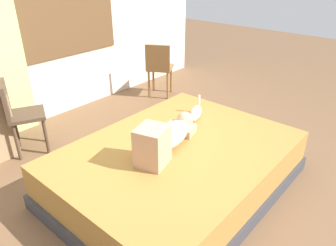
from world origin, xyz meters
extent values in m
plane|color=brown|center=(0.00, 0.00, 0.00)|extent=(16.00, 16.00, 0.00)
cube|color=beige|center=(0.00, 2.40, 1.45)|extent=(6.40, 0.12, 2.90)
cube|color=brown|center=(0.65, 2.33, 1.30)|extent=(1.45, 0.02, 1.01)
cube|color=white|center=(0.65, 2.33, 1.30)|extent=(1.37, 0.02, 0.93)
cube|color=#38383D|center=(0.10, -0.01, 0.07)|extent=(2.25, 1.68, 0.14)
cube|color=olive|center=(0.10, -0.01, 0.30)|extent=(2.19, 1.63, 0.31)
ellipsoid|color=#CCB299|center=(0.14, 0.10, 0.54)|extent=(0.61, 0.40, 0.17)
sphere|color=tan|center=(0.46, 0.19, 0.54)|extent=(0.17, 0.17, 0.17)
cube|color=tan|center=(-0.23, -0.01, 0.62)|extent=(0.32, 0.30, 0.34)
cube|color=tan|center=(0.35, 0.16, 0.49)|extent=(0.27, 0.32, 0.08)
ellipsoid|color=silver|center=(0.72, 0.23, 0.52)|extent=(0.28, 0.21, 0.13)
sphere|color=silver|center=(0.57, 0.17, 0.53)|extent=(0.08, 0.08, 0.08)
cylinder|color=silver|center=(0.85, 0.29, 0.58)|extent=(0.03, 0.03, 0.16)
cylinder|color=#4C3828|center=(-0.26, 1.77, 0.22)|extent=(0.04, 0.04, 0.44)
cylinder|color=#4C3828|center=(-0.39, 1.49, 0.22)|extent=(0.04, 0.04, 0.44)
cylinder|color=#4C3828|center=(-0.54, 1.90, 0.22)|extent=(0.04, 0.04, 0.44)
cylinder|color=#4C3828|center=(-0.67, 1.62, 0.22)|extent=(0.04, 0.04, 0.44)
cube|color=#4C3828|center=(-0.46, 1.69, 0.46)|extent=(0.51, 0.51, 0.04)
cube|color=#4C3828|center=(-0.62, 1.77, 0.67)|extent=(0.20, 0.36, 0.38)
cylinder|color=brown|center=(1.84, 1.94, 0.22)|extent=(0.04, 0.04, 0.44)
cylinder|color=brown|center=(2.00, 1.67, 0.22)|extent=(0.04, 0.04, 0.44)
cylinder|color=brown|center=(1.58, 1.78, 0.22)|extent=(0.04, 0.04, 0.44)
cylinder|color=brown|center=(1.73, 1.52, 0.22)|extent=(0.04, 0.04, 0.44)
cube|color=brown|center=(1.79, 1.73, 0.46)|extent=(0.52, 0.52, 0.04)
cube|color=brown|center=(1.64, 1.64, 0.67)|extent=(0.22, 0.35, 0.38)
cube|color=#ADCC75|center=(-0.31, 2.28, 1.17)|extent=(0.44, 0.06, 2.35)
camera|label=1|loc=(-1.87, -1.59, 2.01)|focal=34.31mm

